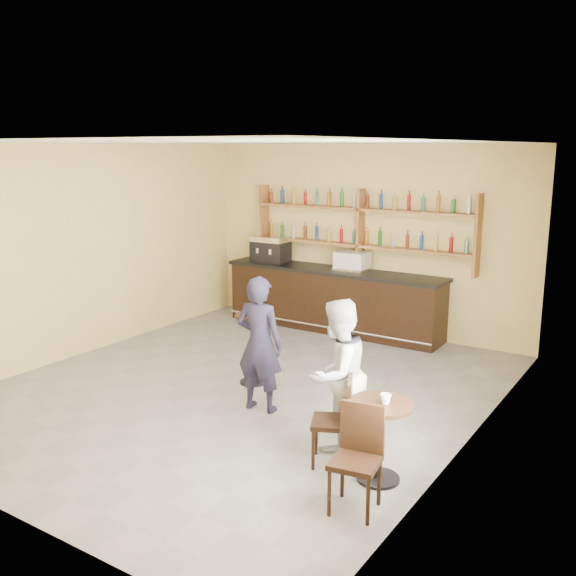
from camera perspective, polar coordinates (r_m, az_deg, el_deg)
The scene contains 22 objects.
floor at distance 8.65m, azimuth -4.05°, elevation -8.92°, with size 7.00×7.00×0.00m, color slate.
ceiling at distance 8.06m, azimuth -4.41°, elevation 12.79°, with size 7.00×7.00×0.00m, color white.
wall_back at distance 11.15m, azimuth 6.74°, elevation 4.37°, with size 7.00×7.00×0.00m, color #E8CE84.
wall_left at distance 10.28m, azimuth -17.69°, elevation 3.19°, with size 7.00×7.00×0.00m, color #E8CE84.
wall_right at distance 6.85m, azimuth 16.18°, elevation -1.08°, with size 7.00×7.00×0.00m, color #E8CE84.
window_pane at distance 5.72m, azimuth 12.63°, elevation -2.46°, with size 2.00×2.00×0.00m, color white.
window_frame at distance 5.73m, azimuth 12.57°, elevation -2.46°, with size 0.04×1.70×2.10m, color black, non-canonical shape.
shelf_unit at distance 11.01m, azimuth 6.47°, elevation 5.38°, with size 4.00×0.26×1.40m, color brown, non-canonical shape.
liquor_bottles at distance 10.99m, azimuth 6.49°, elevation 6.26°, with size 3.68×0.10×1.00m, color #8C5919, non-canonical shape.
bar_counter at distance 11.22m, azimuth 4.03°, elevation -1.02°, with size 4.01×0.78×1.09m, color black, non-canonical shape.
espresso_machine at distance 11.76m, azimuth -1.56°, elevation 3.48°, with size 0.65×0.42×0.47m, color black, non-canonical shape.
pastry_case at distance 10.91m, azimuth 5.75°, elevation 2.36°, with size 0.55×0.44×0.33m, color silver, non-canonical shape.
pedestal_table at distance 8.69m, azimuth -3.17°, elevation -5.43°, with size 0.47×0.47×0.97m, color black, non-canonical shape.
napkin at distance 8.55m, azimuth -3.20°, elevation -2.34°, with size 0.15×0.15×0.00m, color white.
donut at distance 8.53m, azimuth -3.19°, elevation -2.22°, with size 0.12×0.12×0.04m, color #D99A4F.
cup_pedestal at distance 8.54m, azimuth -2.05°, elevation -2.06°, with size 0.11×0.11×0.09m, color white.
man_main at distance 7.73m, azimuth -2.54°, elevation -4.99°, with size 0.61×0.40×1.66m, color black.
cafe_table at distance 6.34m, azimuth 8.12°, elevation -13.37°, with size 0.63×0.63×0.79m, color black, non-canonical shape.
cup_cafe at distance 6.14m, azimuth 8.67°, elevation -9.72°, with size 0.10×0.10×0.10m, color white.
chair_west at distance 6.58m, azimuth 3.89°, elevation -11.72°, with size 0.39×0.39×0.91m, color black, non-canonical shape.
chair_south at distance 5.80m, azimuth 6.00°, elevation -15.06°, with size 0.41×0.41×0.94m, color black, non-canonical shape.
patron_second at distance 6.80m, azimuth 4.37°, elevation -7.69°, with size 0.79×0.61×1.62m, color #B0AFB5.
Camera 1 is at (4.89, -6.41, 3.14)m, focal length 40.00 mm.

